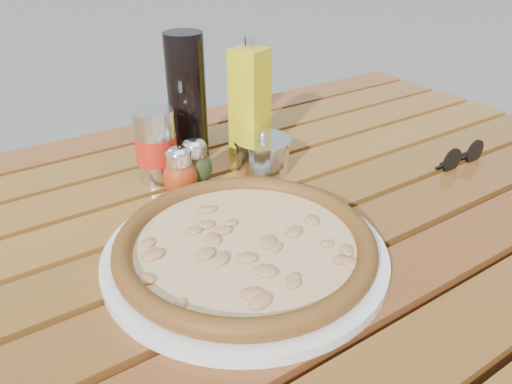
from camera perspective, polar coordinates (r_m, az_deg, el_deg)
table at (r=0.77m, az=0.84°, el=-7.47°), size 1.40×0.90×0.75m
plate at (r=0.64m, az=-1.22°, el=-7.03°), size 0.42×0.42×0.01m
pizza at (r=0.63m, az=-1.24°, el=-5.88°), size 0.41×0.41×0.03m
pepper_shaker at (r=0.78m, az=-8.69°, el=2.24°), size 0.06×0.06×0.08m
oregano_shaker at (r=0.80m, az=-6.97°, el=3.21°), size 0.06×0.06×0.08m
dark_bottle at (r=0.88m, az=-7.89°, el=10.58°), size 0.08×0.08×0.22m
soda_can at (r=0.82m, az=-11.35°, el=5.15°), size 0.08×0.08×0.12m
olive_oil_cruet at (r=0.89m, az=-0.72°, el=10.22°), size 0.07×0.07×0.21m
parmesan_tin at (r=0.84m, az=0.75°, el=4.31°), size 0.10×0.10×0.07m
sunglasses at (r=0.94m, az=22.48°, el=3.75°), size 0.11×0.02×0.04m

